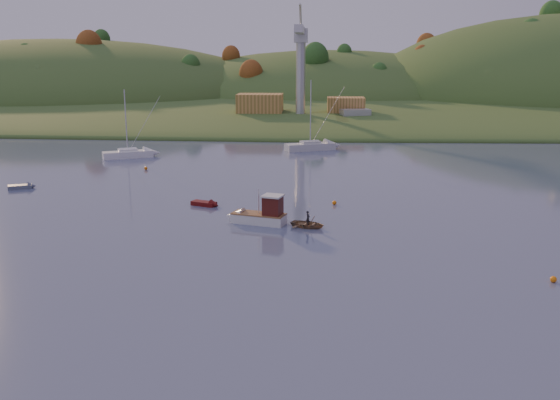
# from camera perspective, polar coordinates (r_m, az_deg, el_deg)

# --- Properties ---
(ground) EXTENTS (500.00, 500.00, 0.00)m
(ground) POSITION_cam_1_polar(r_m,az_deg,el_deg) (35.37, -7.71, -15.63)
(ground) COLOR #3A415F
(ground) RESTS_ON ground
(far_shore) EXTENTS (620.00, 220.00, 1.50)m
(far_shore) POSITION_cam_1_polar(r_m,az_deg,el_deg) (260.94, 2.17, 9.58)
(far_shore) COLOR #2A4D1E
(far_shore) RESTS_ON ground
(shore_slope) EXTENTS (640.00, 150.00, 7.00)m
(shore_slope) POSITION_cam_1_polar(r_m,az_deg,el_deg) (196.15, 1.68, 8.35)
(shore_slope) COLOR #2A4D1E
(shore_slope) RESTS_ON ground
(hill_left) EXTENTS (170.00, 140.00, 44.00)m
(hill_left) POSITION_cam_1_polar(r_m,az_deg,el_deg) (250.27, -19.34, 8.69)
(hill_left) COLOR #2A4D1E
(hill_left) RESTS_ON ground
(hill_center) EXTENTS (140.00, 120.00, 36.00)m
(hill_center) POSITION_cam_1_polar(r_m,az_deg,el_deg) (240.93, 4.46, 9.24)
(hill_center) COLOR #2A4D1E
(hill_center) RESTS_ON ground
(hillside_trees) EXTENTS (280.00, 50.00, 32.00)m
(hillside_trees) POSITION_cam_1_polar(r_m,az_deg,el_deg) (216.08, 1.86, 8.81)
(hillside_trees) COLOR #224E1C
(hillside_trees) RESTS_ON ground
(wharf) EXTENTS (42.00, 16.00, 2.40)m
(wharf) POSITION_cam_1_polar(r_m,az_deg,el_deg) (153.13, 3.02, 7.38)
(wharf) COLOR slate
(wharf) RESTS_ON ground
(shed_west) EXTENTS (11.00, 8.00, 4.80)m
(shed_west) POSITION_cam_1_polar(r_m,az_deg,el_deg) (154.47, -1.84, 8.78)
(shed_west) COLOR olive
(shed_west) RESTS_ON wharf
(shed_east) EXTENTS (9.00, 7.00, 4.00)m
(shed_east) POSITION_cam_1_polar(r_m,az_deg,el_deg) (154.96, 6.04, 8.58)
(shed_east) COLOR olive
(shed_east) RESTS_ON wharf
(dock_crane) EXTENTS (3.20, 28.00, 20.30)m
(dock_crane) POSITION_cam_1_polar(r_m,az_deg,el_deg) (148.76, 1.90, 13.38)
(dock_crane) COLOR #B7B7BC
(dock_crane) RESTS_ON wharf
(fishing_boat) EXTENTS (6.73, 3.73, 4.10)m
(fishing_boat) POSITION_cam_1_polar(r_m,az_deg,el_deg) (63.84, -2.30, -1.33)
(fishing_boat) COLOR silver
(fishing_boat) RESTS_ON ground
(sailboat_near) EXTENTS (8.30, 5.75, 11.19)m
(sailboat_near) POSITION_cam_1_polar(r_m,az_deg,el_deg) (106.79, -13.75, 4.16)
(sailboat_near) COLOR white
(sailboat_near) RESTS_ON ground
(sailboat_far) EXTENTS (9.27, 5.94, 12.39)m
(sailboat_far) POSITION_cam_1_polar(r_m,az_deg,el_deg) (112.01, 2.78, 4.97)
(sailboat_far) COLOR silver
(sailboat_far) RESTS_ON ground
(canoe) EXTENTS (4.10, 3.52, 0.71)m
(canoe) POSITION_cam_1_polar(r_m,az_deg,el_deg) (62.36, 2.56, -2.21)
(canoe) COLOR #846749
(canoe) RESTS_ON ground
(paddler) EXTENTS (0.51, 0.62, 1.45)m
(paddler) POSITION_cam_1_polar(r_m,az_deg,el_deg) (62.27, 2.57, -1.88)
(paddler) COLOR black
(paddler) RESTS_ON ground
(red_tender) EXTENTS (3.59, 2.38, 1.16)m
(red_tender) POSITION_cam_1_polar(r_m,az_deg,el_deg) (71.37, -6.53, -0.38)
(red_tender) COLOR #500B0B
(red_tender) RESTS_ON ground
(grey_dinghy) EXTENTS (3.57, 2.47, 1.25)m
(grey_dinghy) POSITION_cam_1_polar(r_m,az_deg,el_deg) (86.61, -22.24, 1.15)
(grey_dinghy) COLOR slate
(grey_dinghy) RESTS_ON ground
(work_vessel) EXTENTS (16.74, 9.74, 4.06)m
(work_vessel) POSITION_cam_1_polar(r_m,az_deg,el_deg) (149.37, 6.88, 7.25)
(work_vessel) COLOR slate
(work_vessel) RESTS_ON ground
(buoy_0) EXTENTS (0.50, 0.50, 0.50)m
(buoy_0) POSITION_cam_1_polar(r_m,az_deg,el_deg) (52.11, 23.72, -6.66)
(buoy_0) COLOR orange
(buoy_0) RESTS_ON ground
(buoy_1) EXTENTS (0.50, 0.50, 0.50)m
(buoy_1) POSITION_cam_1_polar(r_m,az_deg,el_deg) (71.82, 4.99, -0.25)
(buoy_1) COLOR orange
(buoy_1) RESTS_ON ground
(buoy_3) EXTENTS (0.50, 0.50, 0.50)m
(buoy_3) POSITION_cam_1_polar(r_m,az_deg,el_deg) (95.04, -12.17, 2.85)
(buoy_3) COLOR orange
(buoy_3) RESTS_ON ground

